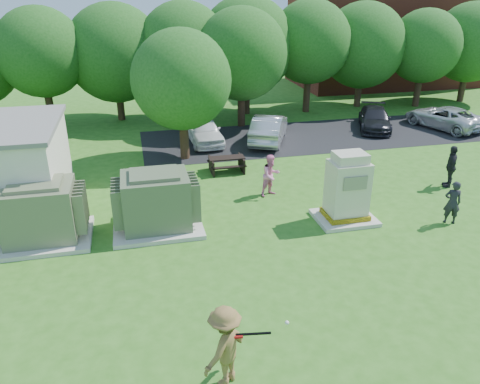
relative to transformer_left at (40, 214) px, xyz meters
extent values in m
plane|color=#2D6619|center=(6.50, -4.50, -0.97)|extent=(120.00, 120.00, 0.00)
cube|color=maroon|center=(24.50, 22.50, 3.03)|extent=(15.00, 8.00, 8.00)
cube|color=#232326|center=(13.50, 9.00, -0.96)|extent=(20.00, 6.00, 0.01)
cube|color=beige|center=(0.00, 0.00, -0.89)|extent=(3.00, 2.40, 0.15)
cube|color=#666E4F|center=(0.00, 0.00, 0.08)|extent=(2.20, 1.80, 1.80)
cube|color=#666E4F|center=(0.00, 0.00, 1.04)|extent=(1.60, 1.30, 0.12)
cube|color=#666E4F|center=(1.27, 0.00, 0.11)|extent=(0.32, 1.50, 1.35)
cube|color=beige|center=(3.70, 0.00, -0.89)|extent=(3.00, 2.40, 0.15)
cube|color=#566345|center=(3.70, 0.00, 0.08)|extent=(2.20, 1.80, 1.80)
cube|color=#566345|center=(3.70, 0.00, 1.04)|extent=(1.60, 1.30, 0.12)
cube|color=#566345|center=(2.43, 0.00, 0.11)|extent=(0.32, 1.50, 1.35)
cube|color=#566345|center=(4.97, 0.00, 0.11)|extent=(0.32, 1.50, 1.35)
cube|color=beige|center=(10.26, -0.88, -0.90)|extent=(2.08, 1.70, 0.14)
cube|color=yellow|center=(10.26, -0.88, -0.74)|extent=(1.46, 1.18, 0.17)
cube|color=beige|center=(10.26, -0.88, 0.28)|extent=(1.32, 1.04, 1.89)
cube|color=beige|center=(10.26, -0.88, 1.39)|extent=(1.09, 0.85, 0.33)
cube|color=gray|center=(10.26, -1.42, 0.66)|extent=(0.85, 0.04, 0.47)
cube|color=black|center=(7.11, 4.75, -0.31)|extent=(1.60, 0.62, 0.05)
cube|color=black|center=(7.11, 5.24, -0.58)|extent=(1.60, 0.22, 0.04)
cube|color=black|center=(7.11, 4.27, -0.58)|extent=(1.60, 0.22, 0.04)
cube|color=black|center=(6.42, 4.75, -0.64)|extent=(0.07, 1.20, 0.66)
cube|color=black|center=(7.80, 4.75, -0.64)|extent=(0.07, 1.20, 0.66)
imported|color=brown|center=(4.61, -7.26, -0.03)|extent=(1.37, 1.32, 1.87)
imported|color=black|center=(13.77, -1.94, -0.18)|extent=(0.67, 0.56, 1.58)
imported|color=pink|center=(8.30, 1.81, -0.12)|extent=(1.00, 0.90, 1.69)
imported|color=black|center=(15.79, 0.99, -0.09)|extent=(0.86, 1.12, 1.77)
imported|color=white|center=(6.78, 9.22, -0.29)|extent=(1.84, 4.07, 1.36)
imported|color=#A5A6AA|center=(10.22, 8.64, -0.24)|extent=(3.23, 4.68, 1.46)
imported|color=black|center=(16.91, 9.54, -0.36)|extent=(3.23, 4.51, 1.21)
imported|color=silver|center=(20.97, 8.83, -0.33)|extent=(3.50, 5.07, 1.29)
cylinder|color=black|center=(5.12, -7.34, 0.26)|extent=(0.85, 0.18, 0.06)
cylinder|color=maroon|center=(4.84, -7.38, 0.26)|extent=(0.23, 0.10, 0.06)
sphere|color=white|center=(5.93, -7.25, 0.31)|extent=(0.09, 0.09, 0.09)
cylinder|color=#47301E|center=(-1.50, 14.30, 0.43)|extent=(0.44, 0.44, 2.80)
sphere|color=#235B1C|center=(-1.50, 14.30, 3.33)|extent=(5.00, 5.00, 5.00)
cylinder|color=#47301E|center=(2.50, 15.10, 0.18)|extent=(0.44, 0.44, 2.30)
sphere|color=#235B1C|center=(2.50, 15.10, 3.07)|extent=(5.80, 5.80, 5.80)
cylinder|color=#47301E|center=(6.50, 14.20, 0.38)|extent=(0.44, 0.44, 2.70)
sphere|color=#235B1C|center=(6.50, 14.20, 3.35)|extent=(5.40, 5.40, 5.40)
cylinder|color=#47301E|center=(10.50, 14.80, 0.28)|extent=(0.44, 0.44, 2.50)
sphere|color=#235B1C|center=(10.50, 14.80, 3.33)|extent=(6.00, 6.00, 6.00)
cylinder|color=#47301E|center=(14.50, 14.40, 0.48)|extent=(0.44, 0.44, 2.90)
sphere|color=#235B1C|center=(14.50, 14.40, 3.49)|extent=(5.20, 5.20, 5.20)
cylinder|color=#47301E|center=(18.50, 15.00, 0.23)|extent=(0.44, 0.44, 2.40)
sphere|color=#235B1C|center=(18.50, 15.00, 3.11)|extent=(5.60, 5.60, 5.60)
cylinder|color=#47301E|center=(22.50, 14.10, 0.33)|extent=(0.44, 0.44, 2.60)
sphere|color=#235B1C|center=(22.50, 14.10, 3.07)|extent=(4.80, 4.80, 4.80)
cylinder|color=#47301E|center=(26.50, 14.70, 0.28)|extent=(0.44, 0.44, 2.50)
sphere|color=#235B1C|center=(26.50, 14.70, 3.15)|extent=(5.40, 5.40, 5.40)
cylinder|color=#47301E|center=(5.50, 7.00, 0.23)|extent=(0.44, 0.44, 2.40)
sphere|color=#235B1C|center=(5.50, 7.00, 2.81)|extent=(4.60, 4.60, 4.60)
cylinder|color=#47301E|center=(9.50, 12.00, 0.33)|extent=(0.44, 0.44, 2.60)
sphere|color=#235B1C|center=(9.50, 12.00, 3.19)|extent=(5.20, 5.20, 5.20)
camera|label=1|loc=(3.21, -14.61, 6.72)|focal=35.00mm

